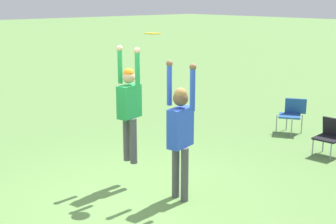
{
  "coord_description": "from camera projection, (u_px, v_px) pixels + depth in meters",
  "views": [
    {
      "loc": [
        5.53,
        -4.28,
        3.12
      ],
      "look_at": [
        0.02,
        0.65,
        1.3
      ],
      "focal_mm": 50.0,
      "sensor_mm": 36.0,
      "label": 1
    }
  ],
  "objects": [
    {
      "name": "person_jumping",
      "position": [
        129.0,
        103.0,
        7.68
      ],
      "size": [
        0.57,
        0.45,
        1.95
      ],
      "rotation": [
        0.0,
        0.0,
        1.79
      ],
      "color": "#4C4C51",
      "rests_on": "ground_plane"
    },
    {
      "name": "camping_chair_2",
      "position": [
        330.0,
        134.0,
        9.4
      ],
      "size": [
        0.51,
        0.54,
        0.76
      ],
      "rotation": [
        0.0,
        0.0,
        3.23
      ],
      "color": "gray",
      "rests_on": "ground_plane"
    },
    {
      "name": "ground_plane",
      "position": [
        137.0,
        197.0,
        7.52
      ],
      "size": [
        120.0,
        120.0,
        0.0
      ],
      "primitive_type": "plane",
      "color": "#608C47"
    },
    {
      "name": "frisbee",
      "position": [
        153.0,
        34.0,
        7.25
      ],
      "size": [
        0.27,
        0.27,
        0.02
      ],
      "color": "yellow"
    },
    {
      "name": "person_defending",
      "position": [
        180.0,
        128.0,
        7.16
      ],
      "size": [
        0.61,
        0.49,
        2.19
      ],
      "rotation": [
        0.0,
        0.0,
        -1.36
      ],
      "color": "#4C4C51",
      "rests_on": "ground_plane"
    },
    {
      "name": "camping_chair_0",
      "position": [
        292.0,
        112.0,
        10.98
      ],
      "size": [
        0.67,
        0.74,
        0.81
      ],
      "rotation": [
        0.0,
        0.0,
        3.7
      ],
      "color": "gray",
      "rests_on": "ground_plane"
    }
  ]
}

